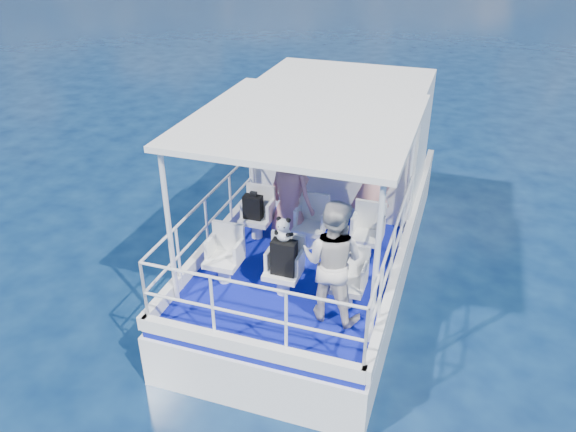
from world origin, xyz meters
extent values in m
plane|color=#081A3B|center=(0.00, 0.00, 0.00)|extent=(2000.00, 2000.00, 0.00)
cube|color=white|center=(0.00, 1.00, 0.00)|extent=(3.00, 7.00, 1.60)
cube|color=#0A108F|center=(0.00, 1.00, 0.85)|extent=(2.90, 6.90, 0.10)
cube|color=white|center=(0.00, 2.30, 2.00)|extent=(2.85, 2.00, 2.20)
cube|color=white|center=(0.00, -0.20, 3.14)|extent=(3.00, 3.20, 0.08)
cylinder|color=white|center=(-1.35, -1.70, 2.00)|extent=(0.07, 0.07, 2.20)
cylinder|color=white|center=(1.35, -1.70, 2.00)|extent=(0.07, 0.07, 2.20)
cylinder|color=white|center=(-1.35, 1.20, 2.00)|extent=(0.07, 0.07, 2.20)
cylinder|color=white|center=(1.35, 1.20, 2.00)|extent=(0.07, 0.07, 2.20)
cube|color=white|center=(-0.90, 0.20, 1.09)|extent=(0.48, 0.46, 0.38)
cube|color=white|center=(0.00, 0.20, 1.09)|extent=(0.48, 0.46, 0.38)
cube|color=white|center=(0.90, 0.20, 1.09)|extent=(0.48, 0.46, 0.38)
cube|color=white|center=(-0.90, -1.10, 1.09)|extent=(0.48, 0.46, 0.38)
cube|color=white|center=(0.00, -1.10, 1.09)|extent=(0.48, 0.46, 0.38)
cube|color=white|center=(0.90, -1.10, 1.09)|extent=(0.48, 0.46, 0.38)
imported|color=#C07C81|center=(-0.37, 0.34, 1.74)|extent=(0.75, 0.66, 1.67)
imported|color=pink|center=(0.81, 0.80, 1.77)|extent=(0.72, 0.58, 1.73)
imported|color=silver|center=(0.75, -1.36, 1.75)|extent=(0.89, 0.73, 1.70)
cube|color=black|center=(-0.94, 0.15, 1.48)|extent=(0.30, 0.17, 0.39)
cube|color=black|center=(0.03, -1.16, 1.53)|extent=(0.33, 0.19, 0.50)
cube|color=black|center=(-0.93, 0.17, 1.71)|extent=(0.11, 0.07, 0.07)
camera|label=1|loc=(2.10, -7.14, 5.67)|focal=35.00mm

